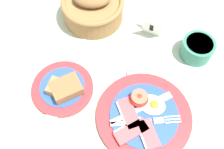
{
  "coord_description": "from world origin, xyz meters",
  "views": [
    {
      "loc": [
        0.09,
        -0.24,
        0.67
      ],
      "look_at": [
        -0.03,
        0.11,
        0.02
      ],
      "focal_mm": 42.0,
      "sensor_mm": 36.0,
      "label": 1
    }
  ],
  "objects_px": {
    "bread_plate": "(63,88)",
    "bread_basket": "(93,7)",
    "teaspoon_near_cup": "(36,123)",
    "fork_on_cloth": "(59,149)",
    "number_card": "(152,25)",
    "sugar_cup": "(197,48)",
    "teaspoon_by_saucer": "(133,63)",
    "breakfast_plate": "(143,115)"
  },
  "relations": [
    {
      "from": "breakfast_plate",
      "to": "fork_on_cloth",
      "type": "relative_size",
      "value": 1.45
    },
    {
      "from": "number_card",
      "to": "fork_on_cloth",
      "type": "relative_size",
      "value": 0.42
    },
    {
      "from": "bread_plate",
      "to": "number_card",
      "type": "height_order",
      "value": "number_card"
    },
    {
      "from": "bread_plate",
      "to": "bread_basket",
      "type": "relative_size",
      "value": 0.87
    },
    {
      "from": "sugar_cup",
      "to": "number_card",
      "type": "bearing_deg",
      "value": 167.18
    },
    {
      "from": "number_card",
      "to": "teaspoon_near_cup",
      "type": "xyz_separation_m",
      "value": [
        -0.21,
        -0.39,
        -0.03
      ]
    },
    {
      "from": "breakfast_plate",
      "to": "teaspoon_by_saucer",
      "type": "height_order",
      "value": "breakfast_plate"
    },
    {
      "from": "breakfast_plate",
      "to": "teaspoon_near_cup",
      "type": "relative_size",
      "value": 1.6
    },
    {
      "from": "bread_basket",
      "to": "breakfast_plate",
      "type": "bearing_deg",
      "value": -48.3
    },
    {
      "from": "bread_basket",
      "to": "teaspoon_by_saucer",
      "type": "bearing_deg",
      "value": -37.0
    },
    {
      "from": "breakfast_plate",
      "to": "teaspoon_by_saucer",
      "type": "distance_m",
      "value": 0.17
    },
    {
      "from": "bread_plate",
      "to": "sugar_cup",
      "type": "relative_size",
      "value": 1.82
    },
    {
      "from": "sugar_cup",
      "to": "teaspoon_by_saucer",
      "type": "bearing_deg",
      "value": -149.45
    },
    {
      "from": "bread_basket",
      "to": "sugar_cup",
      "type": "bearing_deg",
      "value": -5.83
    },
    {
      "from": "fork_on_cloth",
      "to": "number_card",
      "type": "bearing_deg",
      "value": 6.7
    },
    {
      "from": "sugar_cup",
      "to": "bread_basket",
      "type": "height_order",
      "value": "bread_basket"
    },
    {
      "from": "breakfast_plate",
      "to": "fork_on_cloth",
      "type": "bearing_deg",
      "value": -138.66
    },
    {
      "from": "fork_on_cloth",
      "to": "sugar_cup",
      "type": "bearing_deg",
      "value": -11.5
    },
    {
      "from": "teaspoon_near_cup",
      "to": "fork_on_cloth",
      "type": "bearing_deg",
      "value": -66.57
    },
    {
      "from": "bread_plate",
      "to": "number_card",
      "type": "xyz_separation_m",
      "value": [
        0.18,
        0.28,
        0.02
      ]
    },
    {
      "from": "number_card",
      "to": "bread_plate",
      "type": "bearing_deg",
      "value": -121.61
    },
    {
      "from": "bread_basket",
      "to": "number_card",
      "type": "relative_size",
      "value": 2.72
    },
    {
      "from": "bread_basket",
      "to": "fork_on_cloth",
      "type": "distance_m",
      "value": 0.45
    },
    {
      "from": "teaspoon_by_saucer",
      "to": "fork_on_cloth",
      "type": "relative_size",
      "value": 1.09
    },
    {
      "from": "sugar_cup",
      "to": "fork_on_cloth",
      "type": "distance_m",
      "value": 0.49
    },
    {
      "from": "bread_basket",
      "to": "bread_plate",
      "type": "bearing_deg",
      "value": -86.17
    },
    {
      "from": "teaspoon_near_cup",
      "to": "teaspoon_by_saucer",
      "type": "bearing_deg",
      "value": 14.15
    },
    {
      "from": "teaspoon_by_saucer",
      "to": "teaspoon_near_cup",
      "type": "height_order",
      "value": "same"
    },
    {
      "from": "breakfast_plate",
      "to": "number_card",
      "type": "xyz_separation_m",
      "value": [
        -0.05,
        0.28,
        0.03
      ]
    },
    {
      "from": "bread_plate",
      "to": "number_card",
      "type": "relative_size",
      "value": 2.38
    },
    {
      "from": "breakfast_plate",
      "to": "teaspoon_near_cup",
      "type": "bearing_deg",
      "value": -156.73
    },
    {
      "from": "number_card",
      "to": "teaspoon_near_cup",
      "type": "bearing_deg",
      "value": -116.98
    },
    {
      "from": "bread_plate",
      "to": "fork_on_cloth",
      "type": "xyz_separation_m",
      "value": [
        0.06,
        -0.16,
        -0.01
      ]
    },
    {
      "from": "bread_basket",
      "to": "number_card",
      "type": "height_order",
      "value": "bread_basket"
    },
    {
      "from": "fork_on_cloth",
      "to": "bread_basket",
      "type": "bearing_deg",
      "value": 32.23
    },
    {
      "from": "bread_plate",
      "to": "teaspoon_by_saucer",
      "type": "distance_m",
      "value": 0.22
    },
    {
      "from": "teaspoon_near_cup",
      "to": "number_card",
      "type": "bearing_deg",
      "value": 22.12
    },
    {
      "from": "bread_plate",
      "to": "bread_basket",
      "type": "bearing_deg",
      "value": 93.83
    },
    {
      "from": "teaspoon_by_saucer",
      "to": "number_card",
      "type": "bearing_deg",
      "value": 163.48
    },
    {
      "from": "number_card",
      "to": "fork_on_cloth",
      "type": "height_order",
      "value": "number_card"
    },
    {
      "from": "sugar_cup",
      "to": "teaspoon_by_saucer",
      "type": "xyz_separation_m",
      "value": [
        -0.17,
        -0.1,
        -0.03
      ]
    },
    {
      "from": "teaspoon_by_saucer",
      "to": "bread_basket",
      "type": "bearing_deg",
      "value": -134.97
    }
  ]
}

